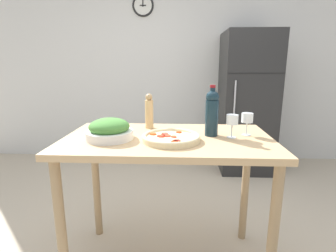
# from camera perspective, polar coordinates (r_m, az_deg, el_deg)

# --- Properties ---
(wall_back) EXTENTS (6.40, 0.08, 2.60)m
(wall_back) POSITION_cam_1_polar(r_m,az_deg,el_deg) (3.78, 1.62, 12.45)
(wall_back) COLOR silver
(wall_back) RESTS_ON ground_plane
(refrigerator) EXTENTS (0.64, 0.73, 1.75)m
(refrigerator) POSITION_cam_1_polar(r_m,az_deg,el_deg) (3.52, 16.69, 4.84)
(refrigerator) COLOR black
(refrigerator) RESTS_ON ground_plane
(prep_counter) EXTENTS (1.28, 0.73, 0.91)m
(prep_counter) POSITION_cam_1_polar(r_m,az_deg,el_deg) (1.66, -0.06, -6.56)
(prep_counter) COLOR tan
(prep_counter) RESTS_ON ground_plane
(wine_bottle) EXTENTS (0.08, 0.08, 0.32)m
(wine_bottle) POSITION_cam_1_polar(r_m,az_deg,el_deg) (1.64, 9.53, 3.03)
(wine_bottle) COLOR #142833
(wine_bottle) RESTS_ON prep_counter
(wine_glass_near) EXTENTS (0.07, 0.07, 0.14)m
(wine_glass_near) POSITION_cam_1_polar(r_m,az_deg,el_deg) (1.62, 13.83, 1.07)
(wine_glass_near) COLOR silver
(wine_glass_near) RESTS_ON prep_counter
(wine_glass_far) EXTENTS (0.07, 0.07, 0.14)m
(wine_glass_far) POSITION_cam_1_polar(r_m,az_deg,el_deg) (1.71, 16.86, 1.48)
(wine_glass_far) COLOR silver
(wine_glass_far) RESTS_ON prep_counter
(pepper_mill) EXTENTS (0.06, 0.06, 0.24)m
(pepper_mill) POSITION_cam_1_polar(r_m,az_deg,el_deg) (1.83, -4.12, 3.14)
(pepper_mill) COLOR tan
(pepper_mill) RESTS_ON prep_counter
(salad_bowl) EXTENTS (0.28, 0.28, 0.13)m
(salad_bowl) POSITION_cam_1_polar(r_m,az_deg,el_deg) (1.60, -12.63, -0.84)
(salad_bowl) COLOR white
(salad_bowl) RESTS_ON prep_counter
(homemade_pizza) EXTENTS (0.34, 0.34, 0.04)m
(homemade_pizza) POSITION_cam_1_polar(r_m,az_deg,el_deg) (1.53, 0.69, -2.54)
(homemade_pizza) COLOR beige
(homemade_pizza) RESTS_ON prep_counter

